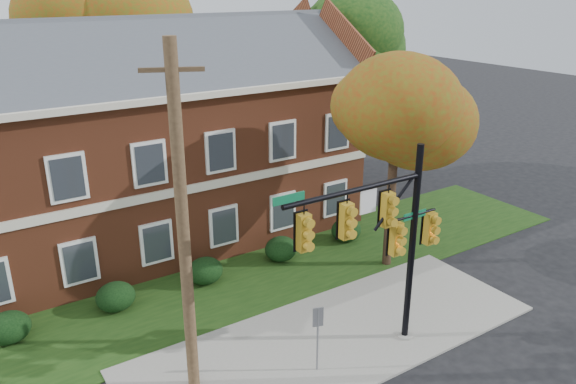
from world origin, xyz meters
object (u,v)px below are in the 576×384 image
hedge_center (205,271)px  sign_post (318,329)px  tree_far_rear (114,26)px  utility_pole (183,230)px  apartment_building (148,131)px  tree_right_rear (343,41)px  hedge_far_right (346,230)px  hedge_far_left (8,328)px  traffic_signal (385,233)px  hedge_left (116,297)px  hedge_right (281,249)px  tree_near_right (404,106)px

hedge_center → sign_post: size_ratio=0.63×
tree_far_rear → utility_pole: size_ratio=1.17×
apartment_building → tree_right_rear: size_ratio=1.77×
hedge_far_right → tree_far_rear: (-5.66, 13.09, 8.32)m
hedge_center → hedge_far_right: bearing=0.0°
hedge_center → hedge_far_right: same height
hedge_far_left → tree_right_rear: (18.31, 6.11, 7.60)m
sign_post → tree_far_rear: bearing=106.8°
hedge_far_left → traffic_signal: 12.47m
hedge_center → tree_far_rear: size_ratio=0.12×
apartment_building → hedge_center: apartment_building is taller
hedge_far_left → hedge_far_right: size_ratio=1.00×
hedge_center → traffic_signal: traffic_signal is taller
hedge_left → tree_far_rear: size_ratio=0.12×
traffic_signal → tree_far_rear: bearing=94.4°
hedge_right → sign_post: sign_post is taller
hedge_right → tree_right_rear: (7.81, 6.11, 7.60)m
hedge_left → tree_near_right: bearing=-14.8°
hedge_center → hedge_right: (3.50, 0.00, 0.00)m
sign_post → apartment_building: bearing=111.6°
hedge_far_left → sign_post: bearing=-41.9°
hedge_far_right → tree_far_rear: 16.51m
apartment_building → hedge_far_left: 9.82m
hedge_far_left → hedge_far_right: (14.00, 0.00, 0.00)m
traffic_signal → utility_pole: size_ratio=0.67×
apartment_building → tree_far_rear: (1.34, 7.84, 3.86)m
hedge_far_left → tree_near_right: 15.75m
sign_post → traffic_signal: bearing=14.2°
hedge_far_left → tree_right_rear: size_ratio=0.13×
apartment_building → hedge_right: bearing=-56.3°
hedge_far_right → hedge_left: bearing=180.0°
hedge_left → tree_far_rear: (4.84, 13.09, 8.32)m
tree_near_right → traffic_signal: bearing=-137.8°
hedge_far_left → utility_pole: 8.09m
hedge_far_right → sign_post: size_ratio=0.63×
hedge_center → tree_right_rear: tree_right_rear is taller
utility_pole → hedge_left: bearing=120.3°
apartment_building → utility_pole: utility_pole is taller
apartment_building → hedge_right: size_ratio=13.43×
hedge_far_right → tree_far_rear: size_ratio=0.12×
hedge_far_right → tree_near_right: size_ratio=0.16×
hedge_right → sign_post: size_ratio=0.63×
hedge_right → tree_far_rear: size_ratio=0.12×
utility_pole → hedge_center: bearing=85.3°
apartment_building → hedge_left: 7.73m
hedge_left → sign_post: (4.00, -6.72, 0.99)m
hedge_left → tree_far_rear: tree_far_rear is taller
hedge_center → tree_far_rear: bearing=84.1°
utility_pole → sign_post: 5.07m
tree_near_right → sign_post: size_ratio=3.85×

